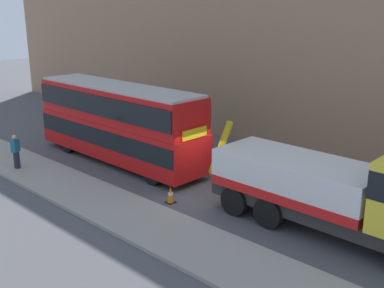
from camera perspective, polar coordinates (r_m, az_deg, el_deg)
ground_plane at (r=20.65m, az=2.63°, el=-5.87°), size 120.00×120.00×0.00m
near_kerb at (r=17.91m, az=-6.30°, el=-9.32°), size 60.00×2.80×0.15m
building_facade at (r=25.79m, az=15.18°, el=16.40°), size 60.00×1.50×16.00m
recovery_tow_truck at (r=16.89m, az=17.89°, el=-5.45°), size 10.15×2.71×3.67m
double_decker_bus at (r=24.39m, az=-9.12°, el=2.93°), size 11.07×2.64×4.06m
pedestrian_onlooker at (r=24.50m, az=-20.88°, el=-0.91°), size 0.41×0.47×1.71m
traffic_cone_near_bus at (r=19.38m, az=-2.66°, el=-6.32°), size 0.36×0.36×0.72m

